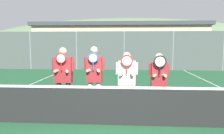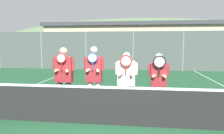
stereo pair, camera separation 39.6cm
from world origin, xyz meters
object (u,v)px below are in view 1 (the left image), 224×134
Objects in this scene: player_leftmost at (63,75)px; player_rightmost at (159,79)px; car_left_of_center at (106,56)px; car_far_left at (48,56)px; car_center at (168,56)px; player_center_right at (127,78)px; player_center_left at (94,75)px.

player_rightmost is at bearing 0.21° from player_leftmost.
player_rightmost is at bearing -78.20° from car_left_of_center.
car_far_left is at bearing 112.04° from player_leftmost.
car_center is (5.08, 0.08, 0.04)m from car_left_of_center.
car_center reaches higher than player_center_right.
player_rightmost is at bearing -0.77° from player_center_left.
car_left_of_center is (-0.84, 12.26, -0.19)m from player_center_left.
car_far_left is at bearing 121.42° from player_rightmost.
player_center_left reaches higher than player_rightmost.
player_center_left is 12.29m from car_left_of_center.
player_center_left is 0.43× the size of car_far_left.
player_center_left is at bearing 2.22° from player_leftmost.
player_center_left is 1.73m from player_rightmost.
player_rightmost is 0.39× the size of car_left_of_center.
player_center_left reaches higher than car_far_left.
player_leftmost is 0.99× the size of player_center_left.
car_left_of_center is at bearing 98.00° from player_center_right.
car_left_of_center is 5.08m from car_center.
player_leftmost is at bearing -179.79° from player_rightmost.
player_rightmost is at bearing -58.58° from car_far_left.
player_leftmost is 12.30m from car_left_of_center.
player_center_right is 0.40× the size of car_far_left.
player_center_right is at bearing 2.01° from player_center_left.
car_left_of_center is 1.00× the size of car_center.
player_leftmost is at bearing -67.96° from car_far_left.
car_far_left is 10.16m from car_center.
car_center is at bearing 71.04° from player_center_left.
car_center is at bearing 78.51° from player_rightmost.
player_center_left is 0.43× the size of car_center.
player_center_right is at bearing -61.39° from car_far_left.
car_left_of_center is at bearing 101.80° from player_rightmost.
player_center_left reaches higher than car_center.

